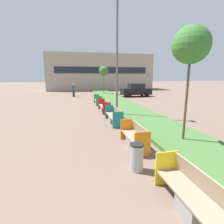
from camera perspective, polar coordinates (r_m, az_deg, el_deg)
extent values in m
cube|color=#426B33|center=(12.49, 9.92, -1.41)|extent=(2.80, 120.00, 0.18)
cube|color=tan|center=(38.27, -4.04, 12.78)|extent=(21.33, 6.76, 7.24)
cube|color=#1E2333|center=(34.89, -3.23, 13.49)|extent=(17.91, 0.08, 1.20)
cube|color=gray|center=(4.45, 25.06, -26.51)|extent=(0.52, 0.60, 0.42)
cube|color=gray|center=(4.32, 25.35, -24.08)|extent=(0.58, 2.26, 0.05)
cube|color=gray|center=(4.33, 28.70, -20.18)|extent=(0.14, 2.17, 0.48)
cube|color=yellow|center=(5.11, 17.25, -17.11)|extent=(0.62, 0.04, 0.94)
cube|color=gray|center=(7.39, 7.08, -9.63)|extent=(0.52, 0.60, 0.42)
cube|color=gray|center=(7.31, 7.12, -7.96)|extent=(0.58, 1.85, 0.05)
cube|color=gray|center=(7.32, 9.18, -5.83)|extent=(0.14, 1.77, 0.48)
cube|color=orange|center=(6.48, 9.90, -10.39)|extent=(0.62, 0.04, 0.94)
cube|color=orange|center=(8.15, 4.95, -5.58)|extent=(0.62, 0.04, 0.94)
cube|color=gray|center=(10.96, 0.46, -2.44)|extent=(0.52, 0.60, 0.42)
cube|color=gray|center=(10.90, 0.46, -1.27)|extent=(0.58, 2.34, 0.05)
cube|color=gray|center=(10.91, 1.85, 0.14)|extent=(0.14, 2.25, 0.48)
cube|color=#197A7F|center=(9.77, 1.97, -2.62)|extent=(0.62, 0.04, 0.94)
cube|color=#197A7F|center=(12.04, -0.77, 0.13)|extent=(0.62, 0.04, 0.94)
cube|color=gray|center=(14.35, -2.60, 0.94)|extent=(0.52, 0.60, 0.42)
cube|color=gray|center=(14.31, -2.61, 1.84)|extent=(0.58, 2.37, 0.05)
cube|color=gray|center=(14.31, -1.55, 2.92)|extent=(0.14, 2.28, 0.48)
cube|color=red|center=(13.13, -1.74, 1.10)|extent=(0.62, 0.04, 0.94)
cube|color=red|center=(15.48, -3.35, 2.71)|extent=(0.62, 0.04, 0.94)
cube|color=gray|center=(18.11, -4.62, 3.17)|extent=(0.52, 0.60, 0.42)
cube|color=gray|center=(18.08, -4.63, 3.89)|extent=(0.58, 1.86, 0.05)
cube|color=gray|center=(18.08, -3.80, 4.74)|extent=(0.14, 1.78, 0.48)
cube|color=#238C3D|center=(17.14, -4.22, 3.57)|extent=(0.62, 0.04, 0.94)
cube|color=#238C3D|center=(19.01, -5.01, 4.36)|extent=(0.62, 0.04, 0.94)
cylinder|color=#9EA0A5|center=(5.61, 8.04, -14.62)|extent=(0.41, 0.41, 0.82)
cylinder|color=black|center=(5.43, 8.17, -10.50)|extent=(0.42, 0.42, 0.05)
cylinder|color=#56595B|center=(12.62, 1.66, 18.72)|extent=(0.14, 0.14, 8.85)
cylinder|color=brown|center=(7.98, 23.06, 3.22)|extent=(0.10, 0.10, 3.68)
sphere|color=#38702D|center=(8.00, 24.42, 19.36)|extent=(1.49, 1.49, 1.49)
cylinder|color=brown|center=(28.02, -2.70, 9.13)|extent=(0.10, 0.10, 3.26)
sphere|color=#38702D|center=(28.01, -2.75, 13.30)|extent=(1.48, 1.48, 1.48)
cube|color=#232633|center=(25.31, -12.41, 5.88)|extent=(0.30, 0.22, 0.87)
cube|color=#236051|center=(25.24, -12.49, 7.66)|extent=(0.38, 0.24, 0.71)
sphere|color=tan|center=(25.21, -12.54, 8.74)|extent=(0.24, 0.24, 0.24)
cube|color=maroon|center=(25.27, -13.09, 6.74)|extent=(0.12, 0.20, 0.18)
cube|color=black|center=(25.20, 7.81, 6.67)|extent=(4.27, 1.92, 0.84)
cube|color=black|center=(25.14, 7.86, 8.44)|extent=(2.16, 1.63, 0.72)
cylinder|color=black|center=(24.86, 11.24, 5.52)|extent=(0.60, 0.20, 0.60)
cylinder|color=black|center=(26.52, 9.70, 5.95)|extent=(0.60, 0.20, 0.60)
cylinder|color=black|center=(23.98, 5.67, 5.46)|extent=(0.60, 0.20, 0.60)
cylinder|color=black|center=(25.70, 4.45, 5.90)|extent=(0.60, 0.20, 0.60)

